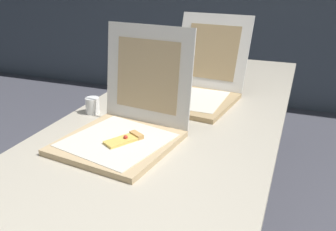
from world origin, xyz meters
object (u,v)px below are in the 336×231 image
at_px(cup_white_near_center, 93,105).
at_px(cup_white_far, 159,79).
at_px(pizza_box_middle, 195,89).
at_px(table, 178,122).
at_px(pizza_box_front, 125,126).

xyz_separation_m(cup_white_near_center, cup_white_far, (0.12, 0.49, 0.00)).
bearing_deg(pizza_box_middle, cup_white_far, 156.71).
relative_size(table, pizza_box_front, 4.80).
distance_m(pizza_box_front, cup_white_near_center, 0.33).
relative_size(cup_white_near_center, cup_white_far, 1.00).
bearing_deg(cup_white_near_center, pizza_box_middle, 42.11).
height_order(pizza_box_front, cup_white_near_center, pizza_box_front).
relative_size(table, cup_white_near_center, 32.41).
xyz_separation_m(pizza_box_front, pizza_box_middle, (0.11, 0.54, -0.00)).
height_order(table, cup_white_far, cup_white_far).
relative_size(pizza_box_front, pizza_box_middle, 0.87).
bearing_deg(pizza_box_front, cup_white_near_center, 150.73).
relative_size(table, pizza_box_middle, 4.19).
bearing_deg(cup_white_near_center, pizza_box_front, -36.65).
bearing_deg(cup_white_far, cup_white_near_center, -103.41).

